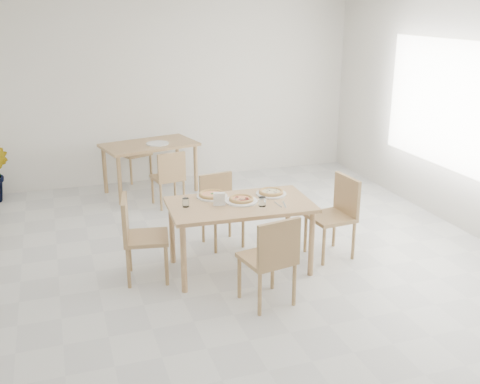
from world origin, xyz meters
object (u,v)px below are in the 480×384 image
object	(u,v)px
chair_north	(220,204)
tumbler_a	(262,202)
plate_margherita	(212,196)
plate_pepperoni	(241,201)
chair_back_s	(169,175)
main_table	(240,211)
pizza_margherita	(212,194)
chair_east	(337,211)
plate_mushroom	(271,194)
pizza_mushroom	(271,192)
tumbler_b	(186,203)
plate_empty	(158,143)
chair_south	(272,255)
chair_back_n	(131,149)
napkin_holder	(219,200)
chair_west	(138,232)
second_table	(149,150)
pizza_pepperoni	(241,199)

from	to	relation	value
chair_north	tumbler_a	xyz separation A→B (m)	(0.18, -0.91, 0.32)
plate_margherita	plate_pepperoni	bearing A→B (deg)	-44.07
chair_north	chair_back_s	world-z (taller)	chair_north
main_table	pizza_margherita	bearing A→B (deg)	132.63
chair_east	plate_mushroom	size ratio (longest dim) A/B	2.77
main_table	pizza_mushroom	size ratio (longest dim) A/B	4.68
chair_east	tumbler_b	bearing A→B (deg)	-97.65
plate_mushroom	pizza_margherita	world-z (taller)	pizza_margherita
plate_margherita	main_table	bearing A→B (deg)	-50.22
chair_east	plate_empty	xyz separation A→B (m)	(-1.47, 2.81, 0.23)
chair_south	chair_back_s	distance (m)	3.00
plate_pepperoni	pizza_mushroom	xyz separation A→B (m)	(0.38, 0.12, 0.02)
plate_pepperoni	plate_empty	bearing A→B (deg)	97.20
chair_back_n	pizza_mushroom	bearing A→B (deg)	-96.24
main_table	pizza_margherita	world-z (taller)	pizza_margherita
plate_pepperoni	pizza_mushroom	distance (m)	0.40
pizza_mushroom	main_table	bearing A→B (deg)	-160.22
plate_margherita	chair_east	bearing A→B (deg)	-11.01
plate_mushroom	plate_empty	bearing A→B (deg)	105.34
chair_east	plate_margherita	size ratio (longest dim) A/B	2.75
pizza_margherita	napkin_holder	world-z (taller)	napkin_holder
chair_west	pizza_mushroom	world-z (taller)	chair_west
chair_west	plate_mushroom	distance (m)	1.48
plate_empty	second_table	bearing A→B (deg)	146.08
chair_east	plate_pepperoni	size ratio (longest dim) A/B	2.66
main_table	tumbler_b	size ratio (longest dim) A/B	16.90
chair_north	plate_pepperoni	size ratio (longest dim) A/B	2.43
chair_east	tumbler_b	xyz separation A→B (m)	(-1.70, 0.07, 0.27)
plate_margherita	napkin_holder	xyz separation A→B (m)	(-0.01, -0.29, 0.06)
main_table	pizza_pepperoni	bearing A→B (deg)	52.98
pizza_mushroom	chair_east	bearing A→B (deg)	-10.91
tumbler_a	tumbler_b	size ratio (longest dim) A/B	1.07
second_table	pizza_mushroom	bearing A→B (deg)	-86.11
chair_west	chair_north	bearing A→B (deg)	-49.50
chair_west	plate_margherita	bearing A→B (deg)	-69.65
chair_north	second_table	bearing A→B (deg)	93.18
pizza_margherita	pizza_mushroom	bearing A→B (deg)	-11.13
chair_east	second_table	bearing A→B (deg)	-156.72
plate_margherita	plate_pepperoni	xyz separation A→B (m)	(0.25, -0.24, 0.00)
tumbler_b	chair_north	bearing A→B (deg)	50.20
chair_north	chair_back_s	xyz separation A→B (m)	(-0.30, 1.41, -0.02)
second_table	plate_empty	world-z (taller)	plate_empty
chair_back_n	pizza_margherita	bearing A→B (deg)	-105.85
chair_north	plate_empty	world-z (taller)	chair_north
pizza_mushroom	tumbler_a	size ratio (longest dim) A/B	3.38
chair_west	plate_mushroom	world-z (taller)	chair_west
main_table	plate_margherita	size ratio (longest dim) A/B	4.60
chair_north	plate_mushroom	xyz separation A→B (m)	(0.40, -0.60, 0.28)
main_table	tumbler_b	distance (m)	0.58
plate_mushroom	plate_pepperoni	xyz separation A→B (m)	(-0.38, -0.12, 0.00)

